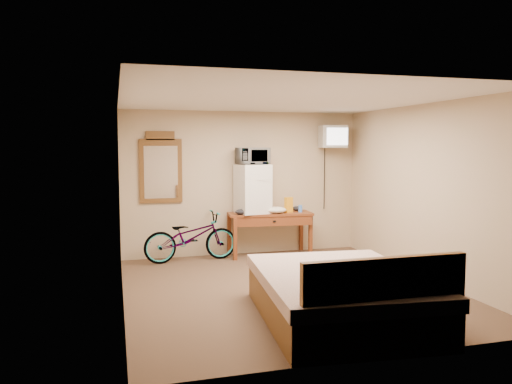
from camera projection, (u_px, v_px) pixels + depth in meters
The scene contains 13 objects.
room at pixel (286, 195), 6.55m from camera, with size 4.60×4.64×2.50m.
desk at pixel (270, 219), 8.64m from camera, with size 1.49×0.68×0.75m.
mini_fridge at pixel (253, 189), 8.55m from camera, with size 0.59×0.58×0.84m.
microwave at pixel (253, 156), 8.50m from camera, with size 0.52×0.35×0.29m, color white.
snack_bag at pixel (289, 205), 8.68m from camera, with size 0.13×0.08×0.27m, color orange.
blue_cup at pixel (300, 209), 8.70m from camera, with size 0.07×0.07×0.13m, color #457EEC.
cloth_cream at pixel (276, 210), 8.55m from camera, with size 0.37×0.28×0.11m, color white.
cloth_dark_a at pixel (242, 212), 8.39m from camera, with size 0.25×0.19×0.09m, color black.
cloth_dark_b at pixel (297, 208), 8.89m from camera, with size 0.18×0.15×0.08m, color black.
crt_television at pixel (333, 137), 8.85m from camera, with size 0.50×0.60×0.39m.
wall_mirror at pixel (161, 168), 8.32m from camera, with size 0.70×0.04×1.19m.
bicycle at pixel (191, 237), 8.22m from camera, with size 0.54×1.55×0.82m, color black.
bed at pixel (342, 295), 5.38m from camera, with size 1.87×2.36×0.90m.
Camera 1 is at (-2.16, -6.17, 1.89)m, focal length 35.00 mm.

